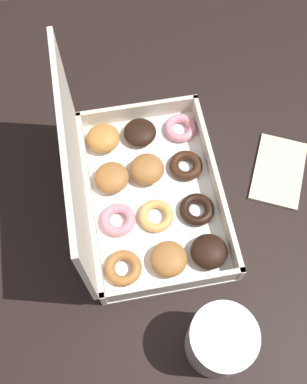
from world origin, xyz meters
TOP-DOWN VIEW (x-y plane):
  - ground_plane at (0.00, 0.00)m, footprint 8.00×8.00m
  - dining_table at (0.00, 0.00)m, footprint 1.04×0.85m
  - donut_box at (0.00, 0.05)m, footprint 0.33×0.23m
  - coffee_mug at (-0.25, -0.03)m, footprint 0.09×0.09m
  - paper_napkin at (0.01, -0.20)m, footprint 0.16×0.13m

SIDE VIEW (x-z plane):
  - ground_plane at x=0.00m, z-range 0.00..0.00m
  - dining_table at x=0.00m, z-range 0.27..1.04m
  - paper_napkin at x=0.01m, z-range 0.77..0.77m
  - donut_box at x=0.00m, z-range 0.69..0.94m
  - coffee_mug at x=-0.25m, z-range 0.77..0.87m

